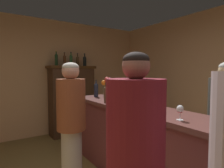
{
  "coord_description": "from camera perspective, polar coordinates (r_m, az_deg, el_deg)",
  "views": [
    {
      "loc": [
        -0.93,
        -1.4,
        1.45
      ],
      "look_at": [
        0.58,
        0.88,
        1.28
      ],
      "focal_mm": 30.61,
      "sensor_mm": 36.0,
      "label": 1
    }
  ],
  "objects": [
    {
      "name": "wall_back",
      "position": [
        4.61,
        -21.78,
        1.77
      ],
      "size": [
        5.39,
        0.12,
        2.64
      ],
      "primitive_type": "cube",
      "color": "tan",
      "rests_on": "ground"
    },
    {
      "name": "bar_counter",
      "position": [
        2.53,
        9.47,
        -18.27
      ],
      "size": [
        0.56,
        3.0,
        1.01
      ],
      "color": "brown",
      "rests_on": "ground"
    },
    {
      "name": "display_cabinet",
      "position": [
        4.54,
        -11.95,
        -4.31
      ],
      "size": [
        1.05,
        0.47,
        1.59
      ],
      "color": "#3A2517",
      "rests_on": "ground"
    },
    {
      "name": "wine_bottle_malbec",
      "position": [
        2.71,
        -1.75,
        -2.89
      ],
      "size": [
        0.06,
        0.06,
        0.31
      ],
      "color": "#4B2D1F",
      "rests_on": "bar_counter"
    },
    {
      "name": "wine_bottle_rose",
      "position": [
        3.37,
        -4.78,
        -1.59
      ],
      "size": [
        0.07,
        0.07,
        0.3
      ],
      "color": "#1C2131",
      "rests_on": "bar_counter"
    },
    {
      "name": "wine_bottle_syrah",
      "position": [
        2.9,
        1.77,
        -2.62
      ],
      "size": [
        0.06,
        0.06,
        0.29
      ],
      "color": "#262F34",
      "rests_on": "bar_counter"
    },
    {
      "name": "wine_bottle_riesling",
      "position": [
        1.75,
        28.93,
        -7.04
      ],
      "size": [
        0.07,
        0.07,
        0.3
      ],
      "color": "#492C14",
      "rests_on": "bar_counter"
    },
    {
      "name": "wine_bottle_merlot",
      "position": [
        2.44,
        8.04,
        -3.82
      ],
      "size": [
        0.07,
        0.07,
        0.3
      ],
      "color": "#4E3515",
      "rests_on": "bar_counter"
    },
    {
      "name": "wine_glass_front",
      "position": [
        2.48,
        11.36,
        -4.11
      ],
      "size": [
        0.07,
        0.07,
        0.15
      ],
      "color": "white",
      "rests_on": "bar_counter"
    },
    {
      "name": "wine_glass_rear",
      "position": [
        1.87,
        19.68,
        -7.32
      ],
      "size": [
        0.06,
        0.06,
        0.14
      ],
      "color": "white",
      "rests_on": "bar_counter"
    },
    {
      "name": "flower_arrangement",
      "position": [
        3.16,
        -1.56,
        -1.35
      ],
      "size": [
        0.16,
        0.16,
        0.36
      ],
      "color": "tan",
      "rests_on": "bar_counter"
    },
    {
      "name": "cheese_plate",
      "position": [
        2.71,
        2.52,
        -5.61
      ],
      "size": [
        0.16,
        0.16,
        0.01
      ],
      "primitive_type": "cylinder",
      "color": "white",
      "rests_on": "bar_counter"
    },
    {
      "name": "display_bottle_left",
      "position": [
        4.39,
        -16.3,
        7.14
      ],
      "size": [
        0.07,
        0.07,
        0.32
      ],
      "color": "#1B371D",
      "rests_on": "display_cabinet"
    },
    {
      "name": "display_bottle_midleft",
      "position": [
        4.45,
        -13.97,
        7.0
      ],
      "size": [
        0.06,
        0.06,
        0.3
      ],
      "color": "#4C2913",
      "rests_on": "display_cabinet"
    },
    {
      "name": "display_bottle_center",
      "position": [
        4.51,
        -12.14,
        7.09
      ],
      "size": [
        0.06,
        0.06,
        0.32
      ],
      "color": "#2A532A",
      "rests_on": "display_cabinet"
    },
    {
      "name": "display_bottle_midright",
      "position": [
        4.57,
        -10.24,
        6.85
      ],
      "size": [
        0.07,
        0.07,
        0.3
      ],
      "color": "#44311A",
      "rests_on": "display_cabinet"
    },
    {
      "name": "display_bottle_right",
      "position": [
        4.64,
        -8.16,
        6.94
      ],
      "size": [
        0.08,
        0.08,
        0.3
      ],
      "color": "black",
      "rests_on": "display_cabinet"
    },
    {
      "name": "patron_in_grey",
      "position": [
        1.31,
        6.93,
        -23.62
      ],
      "size": [
        0.36,
        0.36,
        1.57
      ],
      "rotation": [
        0.0,
        0.0,
        0.51
      ],
      "color": "#9E8F89",
      "rests_on": "ground"
    },
    {
      "name": "patron_in_navy",
      "position": [
        2.32,
        -12.06,
        -11.12
      ],
      "size": [
        0.33,
        0.33,
        1.56
      ],
      "rotation": [
        0.0,
        0.0,
        -0.31
      ],
      "color": "#9F9791",
      "rests_on": "ground"
    }
  ]
}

